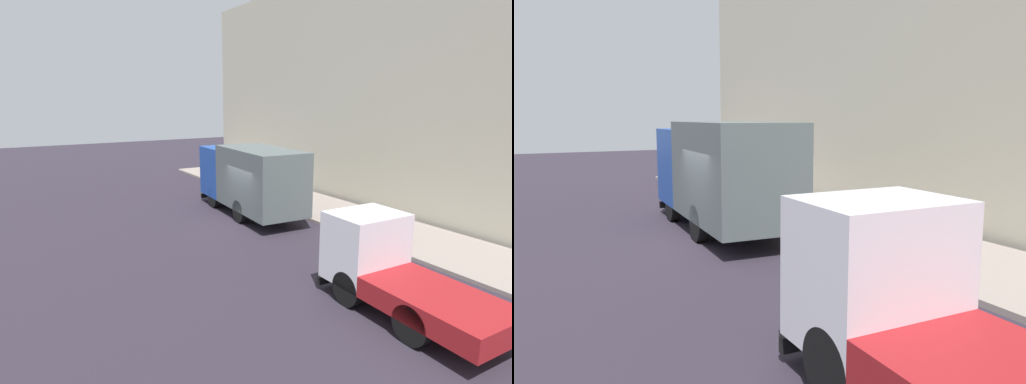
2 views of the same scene
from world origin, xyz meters
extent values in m
plane|color=#2B2430|center=(0.00, 0.00, 0.00)|extent=(80.00, 80.00, 0.00)
cube|color=gray|center=(4.87, 0.00, 0.07)|extent=(3.75, 30.00, 0.13)
cube|color=#BBB69D|center=(7.25, 0.00, 5.96)|extent=(0.50, 30.00, 11.92)
cube|color=#1B45A4|center=(1.48, 3.71, 1.77)|extent=(2.53, 2.42, 2.50)
cube|color=black|center=(1.56, 4.81, 2.06)|extent=(2.00, 0.20, 1.40)
cube|color=#555F5F|center=(1.24, 0.19, 1.89)|extent=(2.70, 4.95, 2.76)
cube|color=black|center=(1.56, 4.89, 0.28)|extent=(2.29, 0.28, 0.24)
cylinder|color=black|center=(0.41, 3.33, 0.52)|extent=(0.37, 1.05, 1.03)
cylinder|color=black|center=(2.49, 3.19, 0.52)|extent=(0.37, 1.05, 1.03)
cylinder|color=black|center=(0.20, 0.26, 0.52)|extent=(0.37, 1.05, 1.03)
cylinder|color=black|center=(2.28, 0.12, 0.52)|extent=(0.37, 1.05, 1.03)
cube|color=silver|center=(-0.29, -7.73, 1.43)|extent=(2.03, 1.61, 1.91)
cube|color=black|center=(-0.27, -6.98, 1.66)|extent=(1.67, 0.11, 1.07)
cube|color=maroon|center=(-0.37, -10.16, 0.75)|extent=(2.08, 3.36, 0.55)
cube|color=black|center=(-0.27, -6.90, 0.26)|extent=(1.90, 0.18, 0.24)
cylinder|color=black|center=(-1.14, -8.02, 0.48)|extent=(0.33, 0.96, 0.95)
cylinder|color=black|center=(0.54, -8.07, 0.48)|extent=(0.33, 0.96, 0.95)
cylinder|color=black|center=(-1.21, -10.13, 0.48)|extent=(0.33, 0.96, 0.95)
cylinder|color=black|center=(0.47, -10.18, 0.48)|extent=(0.33, 0.96, 0.95)
cylinder|color=#534548|center=(3.69, 1.00, 0.56)|extent=(0.38, 0.38, 0.86)
cylinder|color=#22252A|center=(3.69, 1.00, 1.31)|extent=(0.50, 0.50, 0.63)
sphere|color=tan|center=(3.69, 1.00, 1.74)|extent=(0.23, 0.23, 0.23)
cone|color=orange|center=(3.84, 4.42, 0.47)|extent=(0.48, 0.48, 0.68)
cylinder|color=#4C5156|center=(3.35, 0.46, 1.25)|extent=(0.08, 0.08, 2.24)
cube|color=blue|center=(3.35, 0.48, 2.12)|extent=(0.44, 0.03, 0.36)
camera|label=1|loc=(-8.67, -15.57, 5.42)|focal=29.44mm
camera|label=2|loc=(-4.44, -12.60, 3.40)|focal=35.22mm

